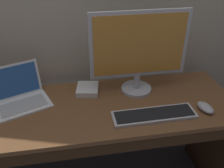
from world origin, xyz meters
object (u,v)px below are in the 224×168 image
Objects in this scene: external_monitor at (139,51)px; wired_keyboard at (154,115)px; computer_mouse at (205,107)px; laptop_white at (19,95)px; external_drive_box at (88,89)px.

external_monitor is 0.38m from wired_keyboard.
laptop_white is at bearing 151.86° from computer_mouse.
computer_mouse is (1.04, -0.26, -0.03)m from laptop_white.
external_drive_box is at bearing 171.55° from external_monitor.
external_monitor is 5.03× the size of computer_mouse.
external_monitor is 0.40m from external_drive_box.
wired_keyboard is at bearing 166.05° from computer_mouse.
external_monitor is 1.25× the size of wired_keyboard.
external_monitor is at bearing 0.12° from laptop_white.
laptop_white is at bearing -179.88° from external_monitor.
computer_mouse is at bearing -38.40° from external_monitor.
wired_keyboard is at bearing -83.33° from external_monitor.
external_monitor is (0.71, 0.00, 0.23)m from laptop_white.
laptop_white is at bearing 160.53° from wired_keyboard.
wired_keyboard is 4.04× the size of computer_mouse.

